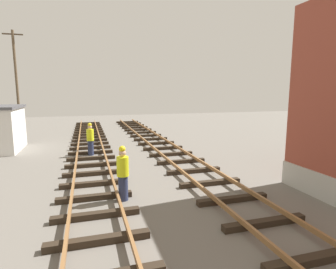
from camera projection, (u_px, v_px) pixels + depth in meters
utility_pole_far at (16, 78)px, 26.79m from camera, size 1.80×0.24×9.39m
track_worker_foreground at (123, 173)px, 9.13m from camera, size 0.40×0.40×1.87m
track_worker_distant at (90, 139)px, 15.62m from camera, size 0.40×0.40×1.87m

